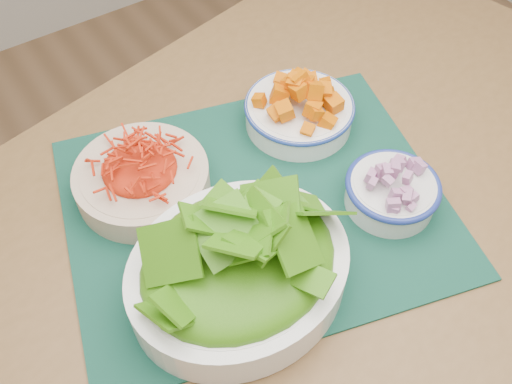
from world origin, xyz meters
TOP-DOWN VIEW (x-y plane):
  - table at (-0.03, 0.28)m, footprint 1.49×1.15m
  - placemat at (-0.10, 0.33)m, footprint 0.64×0.57m
  - carrot_bowl at (-0.22, 0.44)m, footprint 0.22×0.22m
  - squash_bowl at (0.05, 0.43)m, footprint 0.23×0.23m
  - lettuce_bowl at (-0.19, 0.23)m, footprint 0.29×0.25m
  - onion_bowl at (0.06, 0.22)m, footprint 0.14×0.14m

SIDE VIEW (x-z plane):
  - table at x=-0.03m, z-range 0.29..1.04m
  - placemat at x=-0.10m, z-range 0.75..0.75m
  - onion_bowl at x=0.06m, z-range 0.75..0.82m
  - carrot_bowl at x=-0.22m, z-range 0.75..0.83m
  - squash_bowl at x=0.05m, z-range 0.75..0.84m
  - lettuce_bowl at x=-0.19m, z-range 0.75..0.88m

